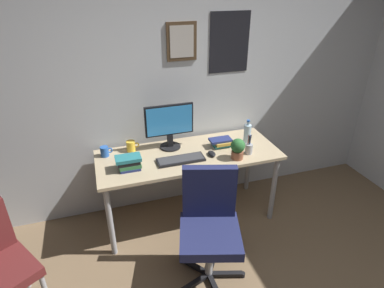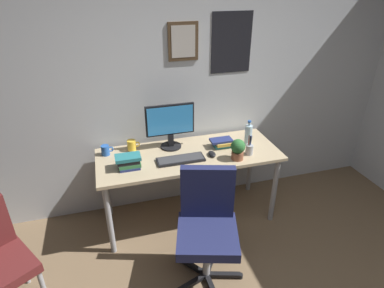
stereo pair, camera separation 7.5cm
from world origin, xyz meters
TOP-DOWN VIEW (x-y plane):
  - wall_back at (0.00, 2.15)m, footprint 4.40×0.10m
  - desk at (-0.20, 1.74)m, footprint 1.70×0.67m
  - office_chair at (-0.25, 1.03)m, footprint 0.58×0.59m
  - monitor at (-0.33, 1.91)m, footprint 0.46×0.20m
  - keyboard at (-0.31, 1.63)m, footprint 0.43×0.15m
  - computer_mouse at (-0.01, 1.64)m, footprint 0.06×0.11m
  - water_bottle at (0.40, 1.76)m, footprint 0.07×0.07m
  - coffee_mug_near at (-0.95, 1.93)m, footprint 0.11×0.07m
  - coffee_mug_far at (-0.70, 1.95)m, footprint 0.12×0.08m
  - potted_plant at (0.19, 1.52)m, footprint 0.13×0.13m
  - pen_cup at (0.33, 1.57)m, footprint 0.07×0.07m
  - book_stack_left at (-0.76, 1.64)m, footprint 0.22×0.15m
  - book_stack_right at (0.15, 1.78)m, footprint 0.21×0.14m

SIDE VIEW (x-z plane):
  - office_chair at x=-0.25m, z-range 0.05..1.00m
  - desk at x=-0.20m, z-range 0.29..1.04m
  - keyboard at x=-0.31m, z-range 0.75..0.78m
  - computer_mouse at x=-0.01m, z-range 0.75..0.79m
  - book_stack_right at x=0.15m, z-range 0.75..0.83m
  - coffee_mug_near at x=-0.95m, z-range 0.75..0.84m
  - coffee_mug_far at x=-0.70m, z-range 0.75..0.85m
  - pen_cup at x=0.33m, z-range 0.70..0.90m
  - book_stack_left at x=-0.76m, z-range 0.75..0.87m
  - potted_plant at x=0.19m, z-range 0.76..0.95m
  - water_bottle at x=0.40m, z-range 0.73..0.98m
  - monitor at x=-0.33m, z-range 0.77..1.21m
  - wall_back at x=0.00m, z-range 0.00..2.60m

